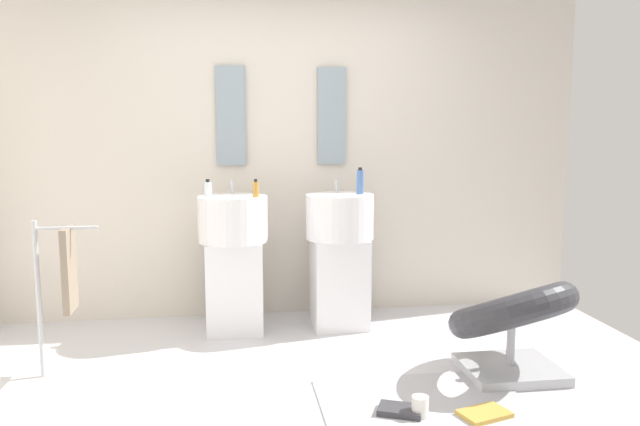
{
  "coord_description": "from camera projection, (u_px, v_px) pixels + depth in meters",
  "views": [
    {
      "loc": [
        -0.41,
        -3.31,
        1.49
      ],
      "look_at": [
        0.15,
        0.55,
        0.95
      ],
      "focal_mm": 35.17,
      "sensor_mm": 36.0,
      "label": 1
    }
  ],
  "objects": [
    {
      "name": "soap_bottle_clear",
      "position": [
        208.0,
        189.0,
        4.47
      ],
      "size": [
        0.05,
        0.05,
        0.12
      ],
      "color": "silver",
      "rests_on": "pedestal_sink_left"
    },
    {
      "name": "area_rug",
      "position": [
        427.0,
        408.0,
        3.32
      ],
      "size": [
        1.11,
        0.9,
        0.01
      ],
      "primitive_type": "cube",
      "color": "#B2B2B7",
      "rests_on": "ground_plane"
    },
    {
      "name": "rear_partition",
      "position": [
        281.0,
        151.0,
        4.94
      ],
      "size": [
        4.8,
        0.1,
        2.6
      ],
      "primitive_type": "cube",
      "color": "beige",
      "rests_on": "ground_plane"
    },
    {
      "name": "magazine_ochre",
      "position": [
        484.0,
        414.0,
        3.22
      ],
      "size": [
        0.29,
        0.23,
        0.02
      ],
      "primitive_type": "cube",
      "rotation": [
        0.0,
        0.0,
        0.3
      ],
      "color": "gold",
      "rests_on": "area_rug"
    },
    {
      "name": "coffee_mug",
      "position": [
        420.0,
        406.0,
        3.22
      ],
      "size": [
        0.09,
        0.09,
        0.11
      ],
      "primitive_type": "cylinder",
      "color": "white",
      "rests_on": "area_rug"
    },
    {
      "name": "towel_rack",
      "position": [
        64.0,
        273.0,
        3.7
      ],
      "size": [
        0.37,
        0.22,
        0.95
      ],
      "color": "#B7BABF",
      "rests_on": "ground_plane"
    },
    {
      "name": "pedestal_sink_right",
      "position": [
        339.0,
        254.0,
        4.66
      ],
      "size": [
        0.5,
        0.5,
        1.1
      ],
      "color": "white",
      "rests_on": "ground_plane"
    },
    {
      "name": "lounge_chair",
      "position": [
        512.0,
        318.0,
        3.75
      ],
      "size": [
        1.07,
        1.07,
        0.65
      ],
      "color": "#B7BABF",
      "rests_on": "ground_plane"
    },
    {
      "name": "pedestal_sink_left",
      "position": [
        234.0,
        257.0,
        4.55
      ],
      "size": [
        0.5,
        0.5,
        1.1
      ],
      "color": "white",
      "rests_on": "ground_plane"
    },
    {
      "name": "vanity_mirror_right",
      "position": [
        331.0,
        116.0,
        4.89
      ],
      "size": [
        0.22,
        0.03,
        0.75
      ],
      "primitive_type": "cube",
      "color": "#8C9EA8"
    },
    {
      "name": "soap_bottle_amber",
      "position": [
        256.0,
        189.0,
        4.41
      ],
      "size": [
        0.04,
        0.04,
        0.13
      ],
      "color": "#C68C38",
      "rests_on": "pedestal_sink_left"
    },
    {
      "name": "magazine_charcoal",
      "position": [
        400.0,
        410.0,
        3.25
      ],
      "size": [
        0.27,
        0.22,
        0.03
      ],
      "primitive_type": "cube",
      "rotation": [
        0.0,
        0.0,
        -0.41
      ],
      "color": "#38383D",
      "rests_on": "area_rug"
    },
    {
      "name": "ground_plane",
      "position": [
        308.0,
        398.0,
        3.51
      ],
      "size": [
        4.8,
        3.6,
        0.04
      ],
      "primitive_type": "cube",
      "color": "silver"
    },
    {
      "name": "vanity_mirror_left",
      "position": [
        231.0,
        116.0,
        4.78
      ],
      "size": [
        0.22,
        0.03,
        0.75
      ],
      "primitive_type": "cube",
      "color": "#8C9EA8"
    },
    {
      "name": "soap_bottle_blue",
      "position": [
        360.0,
        182.0,
        4.61
      ],
      "size": [
        0.05,
        0.05,
        0.2
      ],
      "color": "#4C72B7",
      "rests_on": "pedestal_sink_right"
    }
  ]
}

